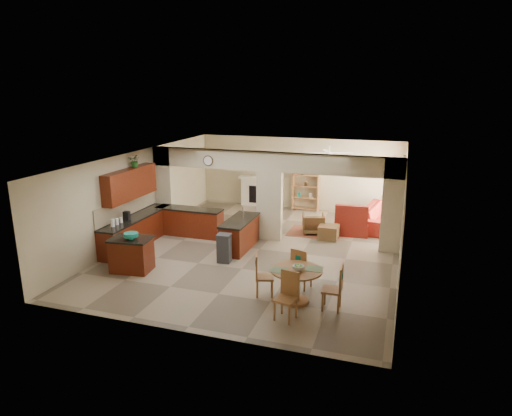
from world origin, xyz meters
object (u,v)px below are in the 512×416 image
(dining_table, at_px, (296,281))
(armchair, at_px, (313,223))
(sofa, at_px, (381,216))
(kitchen_island, at_px, (132,254))

(dining_table, relative_size, armchair, 1.60)
(dining_table, bearing_deg, sofa, 77.13)
(sofa, relative_size, armchair, 3.55)
(armchair, bearing_deg, sofa, -160.95)
(kitchen_island, distance_m, sofa, 8.52)
(kitchen_island, bearing_deg, armchair, 42.62)
(kitchen_island, distance_m, armchair, 6.09)
(dining_table, relative_size, sofa, 0.45)
(kitchen_island, height_order, dining_table, kitchen_island)
(kitchen_island, relative_size, dining_table, 0.97)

